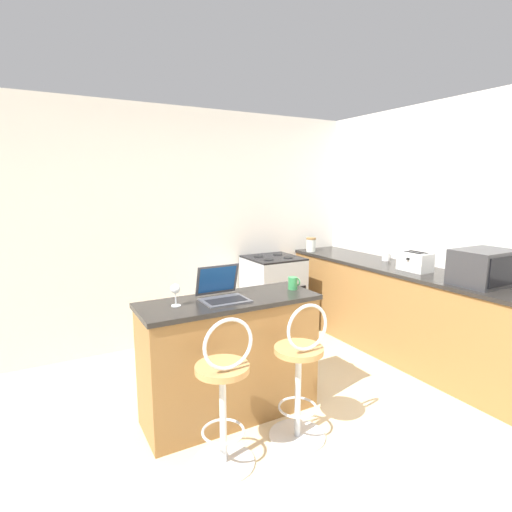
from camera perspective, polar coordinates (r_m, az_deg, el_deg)
The scene contains 14 objects.
ground_plane at distance 2.97m, azimuth 12.77°, elevation -26.67°, with size 20.00×20.00×0.00m, color beige.
wall_back at distance 4.62m, azimuth -8.14°, elevation 4.15°, with size 12.00×0.06×2.60m.
breakfast_bar at distance 3.15m, azimuth -3.70°, elevation -14.29°, with size 1.35×0.50×0.93m.
counter_right at distance 4.47m, azimuth 20.18°, elevation -7.45°, with size 0.64×3.05×0.93m.
bar_stool_near at distance 2.63m, azimuth -4.61°, elevation -19.46°, with size 0.40×0.40×1.01m.
bar_stool_far at distance 2.88m, azimuth 6.26°, elevation -16.67°, with size 0.40×0.40×1.01m.
laptop at distance 2.97m, azimuth -4.93°, elevation -5.00°, with size 0.33×0.30×0.25m.
microwave at distance 3.88m, azimuth 29.76°, elevation -1.41°, with size 0.50×0.37×0.30m.
toaster at distance 4.23m, azimuth 21.78°, elevation -0.74°, with size 0.21×0.30×0.19m.
stove_range at distance 4.80m, azimuth 2.45°, elevation -5.65°, with size 0.60×0.61×0.94m.
storage_jar at distance 5.13m, azimuth 7.86°, elevation 1.64°, with size 0.12×0.12×0.18m.
mug_green at distance 3.26m, azimuth 5.32°, elevation -3.87°, with size 0.09×0.08×0.10m.
mug_white at distance 4.71m, azimuth 18.08°, elevation -0.06°, with size 0.10×0.08×0.09m.
wine_glass_short at distance 2.84m, azimuth -11.44°, elevation -4.80°, with size 0.07×0.07×0.16m.
Camera 1 is at (-1.64, -1.74, 1.77)m, focal length 28.00 mm.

